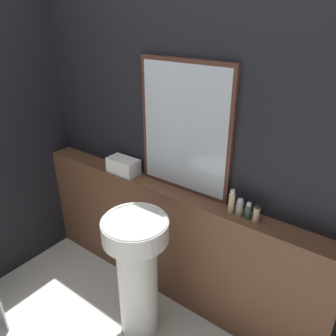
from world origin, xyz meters
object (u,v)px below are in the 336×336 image
at_px(lotion_bottle, 248,211).
at_px(mirror, 185,129).
at_px(pedestal_sink, 137,269).
at_px(conditioner_bottle, 240,208).
at_px(body_wash_bottle, 256,214).
at_px(towel_stack, 123,166).
at_px(shampoo_bottle, 232,202).

bearing_deg(lotion_bottle, mirror, 172.54).
height_order(pedestal_sink, conditioner_bottle, conditioner_bottle).
distance_m(lotion_bottle, body_wash_bottle, 0.05).
bearing_deg(conditioner_bottle, lotion_bottle, 0.00).
height_order(towel_stack, lotion_bottle, towel_stack).
height_order(mirror, body_wash_bottle, mirror).
distance_m(shampoo_bottle, lotion_bottle, 0.11).
distance_m(pedestal_sink, body_wash_bottle, 0.81).
relative_size(pedestal_sink, body_wash_bottle, 8.43).
bearing_deg(mirror, conditioner_bottle, -8.35).
relative_size(mirror, lotion_bottle, 8.32).
height_order(mirror, shampoo_bottle, mirror).
bearing_deg(pedestal_sink, body_wash_bottle, 35.85).
height_order(towel_stack, conditioner_bottle, towel_stack).
bearing_deg(pedestal_sink, mirror, 87.84).
height_order(pedestal_sink, towel_stack, towel_stack).
bearing_deg(lotion_bottle, conditioner_bottle, 180.00).
height_order(mirror, towel_stack, mirror).
xyz_separation_m(shampoo_bottle, body_wash_bottle, (0.16, 0.00, -0.02)).
height_order(lotion_bottle, body_wash_bottle, body_wash_bottle).
bearing_deg(conditioner_bottle, pedestal_sink, -138.46).
height_order(pedestal_sink, mirror, mirror).
distance_m(pedestal_sink, mirror, 0.92).
xyz_separation_m(pedestal_sink, shampoo_bottle, (0.41, 0.41, 0.44)).
xyz_separation_m(mirror, towel_stack, (-0.49, -0.06, -0.37)).
xyz_separation_m(pedestal_sink, towel_stack, (-0.47, 0.41, 0.42)).
relative_size(shampoo_bottle, body_wash_bottle, 1.41).
height_order(towel_stack, body_wash_bottle, towel_stack).
xyz_separation_m(pedestal_sink, mirror, (0.02, 0.47, 0.79)).
bearing_deg(mirror, lotion_bottle, -7.46).
height_order(mirror, lotion_bottle, mirror).
relative_size(conditioner_bottle, lotion_bottle, 1.06).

